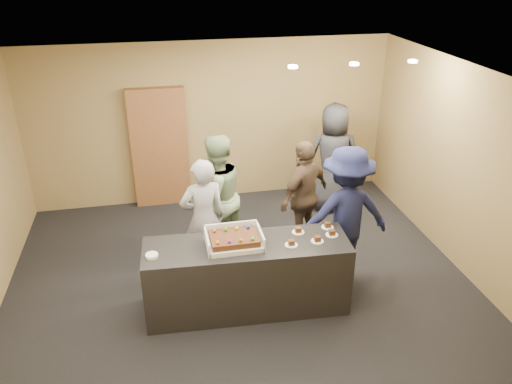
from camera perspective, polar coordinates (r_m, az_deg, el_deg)
room at (r=6.12m, az=-2.13°, el=0.63°), size 6.04×6.00×2.70m
serving_counter at (r=6.05m, az=-1.02°, el=-9.61°), size 2.44×0.84×0.90m
storage_cabinet at (r=8.40m, az=-10.95°, el=4.93°), size 0.92×0.15×2.01m
cake_box at (r=5.78m, az=-2.54°, el=-5.66°), size 0.64×0.44×0.19m
sheet_cake at (r=5.73m, az=-2.52°, el=-5.34°), size 0.54×0.38×0.11m
plate_stack at (r=5.69m, az=-11.82°, el=-7.13°), size 0.14×0.14×0.04m
slice_a at (r=5.79m, az=4.06°, el=-5.88°), size 0.15×0.15×0.07m
slice_b at (r=6.04m, az=4.85°, el=-4.43°), size 0.15×0.15×0.07m
slice_c at (r=5.89m, az=7.03°, el=-5.42°), size 0.15×0.15×0.07m
slice_d at (r=6.18m, az=8.17°, el=-3.84°), size 0.15×0.15×0.07m
slice_e at (r=6.03m, az=8.67°, el=-4.70°), size 0.15×0.15×0.07m
person_server_grey at (r=6.50m, az=-6.02°, el=-3.04°), size 0.66×0.48×1.66m
person_sage_man at (r=6.90m, az=-4.59°, el=-0.54°), size 1.08×1.01×1.78m
person_navy_man at (r=6.52m, az=10.19°, el=-2.45°), size 1.20×0.71×1.82m
person_brown_extra at (r=7.09m, az=5.55°, el=-0.44°), size 1.02×0.88×1.65m
person_dark_suit at (r=8.22m, az=8.78°, el=3.85°), size 0.96×0.70×1.81m
ceiling_spotlights at (r=6.59m, az=11.16°, el=14.17°), size 1.72×0.12×0.03m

